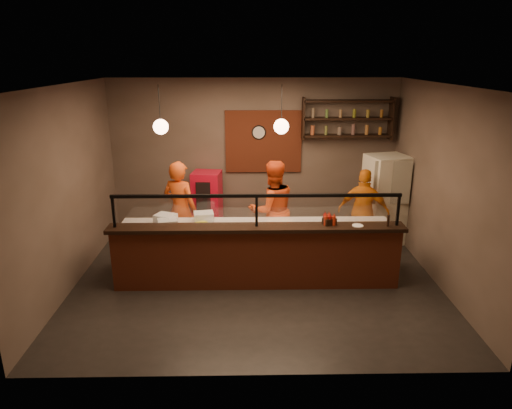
{
  "coord_description": "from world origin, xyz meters",
  "views": [
    {
      "loc": [
        -0.13,
        -7.02,
        3.61
      ],
      "look_at": [
        0.0,
        0.3,
        1.22
      ],
      "focal_mm": 32.0,
      "sensor_mm": 36.0,
      "label": 1
    }
  ],
  "objects_px": {
    "cook_mid": "(272,210)",
    "fridge": "(385,199)",
    "wall_clock": "(259,132)",
    "condiment_caddy": "(329,221)",
    "red_cooler": "(207,203)",
    "pizza_dough": "(280,222)",
    "pepper_mill": "(388,221)",
    "cook_left": "(180,210)",
    "cook_right": "(364,211)"
  },
  "relations": [
    {
      "from": "wall_clock",
      "to": "condiment_caddy",
      "type": "relative_size",
      "value": 1.56
    },
    {
      "from": "cook_mid",
      "to": "pepper_mill",
      "type": "xyz_separation_m",
      "value": [
        1.75,
        -1.23,
        0.23
      ]
    },
    {
      "from": "wall_clock",
      "to": "condiment_caddy",
      "type": "height_order",
      "value": "wall_clock"
    },
    {
      "from": "wall_clock",
      "to": "pizza_dough",
      "type": "distance_m",
      "value": 2.48
    },
    {
      "from": "wall_clock",
      "to": "fridge",
      "type": "distance_m",
      "value": 2.91
    },
    {
      "from": "condiment_caddy",
      "to": "cook_mid",
      "type": "bearing_deg",
      "value": 126.87
    },
    {
      "from": "wall_clock",
      "to": "cook_mid",
      "type": "bearing_deg",
      "value": -82.33
    },
    {
      "from": "condiment_caddy",
      "to": "pepper_mill",
      "type": "relative_size",
      "value": 1.04
    },
    {
      "from": "pizza_dough",
      "to": "cook_right",
      "type": "bearing_deg",
      "value": 25.52
    },
    {
      "from": "cook_right",
      "to": "red_cooler",
      "type": "bearing_deg",
      "value": 0.11
    },
    {
      "from": "fridge",
      "to": "red_cooler",
      "type": "bearing_deg",
      "value": 157.2
    },
    {
      "from": "cook_mid",
      "to": "pizza_dough",
      "type": "height_order",
      "value": "cook_mid"
    },
    {
      "from": "pizza_dough",
      "to": "pepper_mill",
      "type": "distance_m",
      "value": 1.79
    },
    {
      "from": "pizza_dough",
      "to": "condiment_caddy",
      "type": "distance_m",
      "value": 0.95
    },
    {
      "from": "red_cooler",
      "to": "cook_right",
      "type": "bearing_deg",
      "value": -11.6
    },
    {
      "from": "cook_left",
      "to": "pizza_dough",
      "type": "bearing_deg",
      "value": -176.89
    },
    {
      "from": "cook_right",
      "to": "fridge",
      "type": "distance_m",
      "value": 0.76
    },
    {
      "from": "wall_clock",
      "to": "red_cooler",
      "type": "xyz_separation_m",
      "value": [
        -1.09,
        -0.31,
        -1.43
      ]
    },
    {
      "from": "cook_right",
      "to": "pepper_mill",
      "type": "bearing_deg",
      "value": 110.06
    },
    {
      "from": "pepper_mill",
      "to": "red_cooler",
      "type": "bearing_deg",
      "value": 140.85
    },
    {
      "from": "cook_right",
      "to": "cook_left",
      "type": "bearing_deg",
      "value": 21.22
    },
    {
      "from": "pepper_mill",
      "to": "pizza_dough",
      "type": "bearing_deg",
      "value": 158.75
    },
    {
      "from": "cook_right",
      "to": "condiment_caddy",
      "type": "xyz_separation_m",
      "value": [
        -0.89,
        -1.33,
        0.3
      ]
    },
    {
      "from": "fridge",
      "to": "wall_clock",
      "type": "bearing_deg",
      "value": 146.95
    },
    {
      "from": "cook_right",
      "to": "wall_clock",
      "type": "bearing_deg",
      "value": -15.78
    },
    {
      "from": "cook_mid",
      "to": "cook_right",
      "type": "height_order",
      "value": "cook_mid"
    },
    {
      "from": "cook_right",
      "to": "pepper_mill",
      "type": "relative_size",
      "value": 8.87
    },
    {
      "from": "cook_left",
      "to": "pizza_dough",
      "type": "distance_m",
      "value": 1.92
    },
    {
      "from": "condiment_caddy",
      "to": "red_cooler",
      "type": "bearing_deg",
      "value": 131.96
    },
    {
      "from": "cook_left",
      "to": "cook_mid",
      "type": "xyz_separation_m",
      "value": [
        1.7,
        -0.09,
        0.01
      ]
    },
    {
      "from": "cook_mid",
      "to": "fridge",
      "type": "height_order",
      "value": "cook_mid"
    },
    {
      "from": "cook_left",
      "to": "fridge",
      "type": "xyz_separation_m",
      "value": [
        3.99,
        0.63,
        -0.02
      ]
    },
    {
      "from": "cook_left",
      "to": "pizza_dough",
      "type": "relative_size",
      "value": 3.96
    },
    {
      "from": "condiment_caddy",
      "to": "wall_clock",
      "type": "bearing_deg",
      "value": 111.39
    },
    {
      "from": "cook_mid",
      "to": "cook_right",
      "type": "bearing_deg",
      "value": 169.4
    },
    {
      "from": "wall_clock",
      "to": "red_cooler",
      "type": "relative_size",
      "value": 0.23
    },
    {
      "from": "wall_clock",
      "to": "cook_left",
      "type": "bearing_deg",
      "value": -135.05
    },
    {
      "from": "pizza_dough",
      "to": "wall_clock",
      "type": "bearing_deg",
      "value": 98.27
    },
    {
      "from": "wall_clock",
      "to": "cook_mid",
      "type": "distance_m",
      "value": 1.97
    },
    {
      "from": "cook_right",
      "to": "red_cooler",
      "type": "xyz_separation_m",
      "value": [
        -3.04,
        1.06,
        -0.15
      ]
    },
    {
      "from": "red_cooler",
      "to": "cook_mid",
      "type": "bearing_deg",
      "value": -36.39
    },
    {
      "from": "fridge",
      "to": "pepper_mill",
      "type": "distance_m",
      "value": 2.03
    },
    {
      "from": "cook_mid",
      "to": "pizza_dough",
      "type": "xyz_separation_m",
      "value": [
        0.1,
        -0.58,
        -0.02
      ]
    },
    {
      "from": "cook_left",
      "to": "wall_clock",
      "type": "bearing_deg",
      "value": -111.45
    },
    {
      "from": "condiment_caddy",
      "to": "cook_right",
      "type": "bearing_deg",
      "value": 56.06
    },
    {
      "from": "cook_left",
      "to": "cook_right",
      "type": "height_order",
      "value": "cook_left"
    },
    {
      "from": "fridge",
      "to": "condiment_caddy",
      "type": "bearing_deg",
      "value": -142.18
    },
    {
      "from": "wall_clock",
      "to": "fridge",
      "type": "bearing_deg",
      "value": -18.89
    },
    {
      "from": "fridge",
      "to": "condiment_caddy",
      "type": "height_order",
      "value": "fridge"
    },
    {
      "from": "cook_mid",
      "to": "fridge",
      "type": "bearing_deg",
      "value": -179.68
    }
  ]
}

